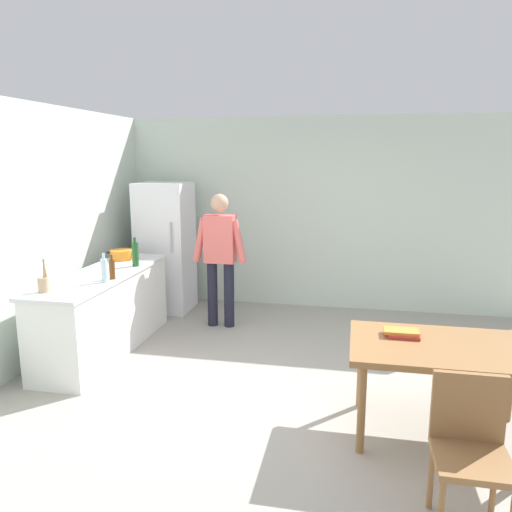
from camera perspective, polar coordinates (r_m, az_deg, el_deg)
ground_plane at (r=4.62m, az=1.46°, el=-16.29°), size 14.00×14.00×0.00m
wall_back at (r=7.11m, az=5.72°, el=4.90°), size 6.40×0.12×2.70m
wall_left at (r=5.42m, az=-26.22°, el=1.77°), size 0.12×5.60×2.70m
kitchen_counter at (r=5.79m, az=-17.07°, el=-6.15°), size 0.64×2.20×0.90m
refrigerator at (r=7.05m, az=-10.42°, el=1.01°), size 0.70×0.67×1.80m
person at (r=6.22m, az=-4.18°, el=0.53°), size 0.70×0.22×1.70m
dining_table at (r=4.07m, az=20.87°, el=-10.60°), size 1.40×0.90×0.75m
chair at (r=3.28m, az=23.51°, el=-19.12°), size 0.42×0.42×0.91m
cooking_pot at (r=6.31m, az=-15.25°, el=0.15°), size 0.40×0.28×0.12m
utensil_jar at (r=5.04m, az=-23.31°, el=-2.97°), size 0.11×0.11×0.32m
bottle_water_clear at (r=5.20m, az=-17.13°, el=-1.58°), size 0.07×0.07×0.30m
bottle_wine_green at (r=5.87m, az=-13.78°, el=0.25°), size 0.08×0.08×0.34m
bottle_beer_brown at (r=5.32m, az=-16.30°, el=-1.46°), size 0.06×0.06×0.26m
book_stack at (r=4.12m, az=16.54°, el=-8.53°), size 0.27×0.20×0.05m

